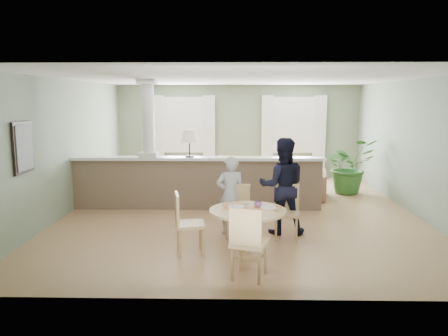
{
  "coord_description": "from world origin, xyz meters",
  "views": [
    {
      "loc": [
        -0.14,
        -8.79,
        2.32
      ],
      "look_at": [
        -0.31,
        -1.0,
        1.07
      ],
      "focal_mm": 35.0,
      "sensor_mm": 36.0,
      "label": 1
    }
  ],
  "objects_px": {
    "dining_table": "(248,219)",
    "chair_far_man": "(287,209)",
    "houseplant": "(349,166)",
    "child_person": "(231,195)",
    "chair_side": "(185,221)",
    "chair_near": "(248,240)",
    "sofa": "(262,177)",
    "chair_far_boy": "(238,208)",
    "man_person": "(282,186)"
  },
  "relations": [
    {
      "from": "chair_far_man",
      "to": "chair_side",
      "type": "height_order",
      "value": "chair_side"
    },
    {
      "from": "chair_near",
      "to": "child_person",
      "type": "height_order",
      "value": "child_person"
    },
    {
      "from": "dining_table",
      "to": "man_person",
      "type": "distance_m",
      "value": 1.27
    },
    {
      "from": "houseplant",
      "to": "child_person",
      "type": "relative_size",
      "value": 1.0
    },
    {
      "from": "man_person",
      "to": "chair_far_man",
      "type": "bearing_deg",
      "value": 102.38
    },
    {
      "from": "sofa",
      "to": "man_person",
      "type": "height_order",
      "value": "man_person"
    },
    {
      "from": "chair_far_man",
      "to": "chair_side",
      "type": "distance_m",
      "value": 1.81
    },
    {
      "from": "sofa",
      "to": "chair_near",
      "type": "height_order",
      "value": "chair_near"
    },
    {
      "from": "chair_far_boy",
      "to": "child_person",
      "type": "distance_m",
      "value": 0.26
    },
    {
      "from": "dining_table",
      "to": "chair_far_boy",
      "type": "bearing_deg",
      "value": 98.81
    },
    {
      "from": "houseplant",
      "to": "child_person",
      "type": "distance_m",
      "value": 4.41
    },
    {
      "from": "child_person",
      "to": "sofa",
      "type": "bearing_deg",
      "value": -113.51
    },
    {
      "from": "houseplant",
      "to": "chair_far_boy",
      "type": "distance_m",
      "value": 4.42
    },
    {
      "from": "chair_near",
      "to": "chair_side",
      "type": "height_order",
      "value": "chair_near"
    },
    {
      "from": "chair_far_boy",
      "to": "sofa",
      "type": "bearing_deg",
      "value": 88.84
    },
    {
      "from": "chair_far_boy",
      "to": "dining_table",
      "type": "bearing_deg",
      "value": -71.6
    },
    {
      "from": "dining_table",
      "to": "houseplant",
      "type": "bearing_deg",
      "value": 59.06
    },
    {
      "from": "chair_side",
      "to": "houseplant",
      "type": "bearing_deg",
      "value": -50.24
    },
    {
      "from": "houseplant",
      "to": "chair_far_man",
      "type": "xyz_separation_m",
      "value": [
        -1.94,
        -3.55,
        -0.18
      ]
    },
    {
      "from": "houseplant",
      "to": "chair_far_man",
      "type": "height_order",
      "value": "houseplant"
    },
    {
      "from": "chair_far_man",
      "to": "chair_side",
      "type": "xyz_separation_m",
      "value": [
        -1.61,
        -0.81,
        0.02
      ]
    },
    {
      "from": "houseplant",
      "to": "man_person",
      "type": "bearing_deg",
      "value": -121.29
    },
    {
      "from": "chair_far_boy",
      "to": "chair_near",
      "type": "height_order",
      "value": "chair_near"
    },
    {
      "from": "sofa",
      "to": "chair_far_boy",
      "type": "distance_m",
      "value": 3.2
    },
    {
      "from": "sofa",
      "to": "dining_table",
      "type": "distance_m",
      "value": 4.08
    },
    {
      "from": "chair_near",
      "to": "houseplant",
      "type": "bearing_deg",
      "value": -98.61
    },
    {
      "from": "dining_table",
      "to": "chair_far_man",
      "type": "height_order",
      "value": "chair_far_man"
    },
    {
      "from": "dining_table",
      "to": "chair_far_man",
      "type": "bearing_deg",
      "value": 50.38
    },
    {
      "from": "sofa",
      "to": "houseplant",
      "type": "height_order",
      "value": "houseplant"
    },
    {
      "from": "chair_side",
      "to": "chair_far_man",
      "type": "bearing_deg",
      "value": -74.33
    },
    {
      "from": "sofa",
      "to": "chair_side",
      "type": "bearing_deg",
      "value": -98.41
    },
    {
      "from": "houseplant",
      "to": "chair_side",
      "type": "relative_size",
      "value": 1.45
    },
    {
      "from": "sofa",
      "to": "chair_side",
      "type": "distance_m",
      "value": 4.29
    },
    {
      "from": "sofa",
      "to": "chair_far_boy",
      "type": "xyz_separation_m",
      "value": [
        -0.6,
        -3.15,
        0.04
      ]
    },
    {
      "from": "sofa",
      "to": "dining_table",
      "type": "bearing_deg",
      "value": -85.83
    },
    {
      "from": "houseplant",
      "to": "child_person",
      "type": "height_order",
      "value": "child_person"
    },
    {
      "from": "chair_far_man",
      "to": "chair_side",
      "type": "bearing_deg",
      "value": -144.39
    },
    {
      "from": "chair_far_man",
      "to": "chair_near",
      "type": "bearing_deg",
      "value": -103.24
    },
    {
      "from": "chair_far_boy",
      "to": "chair_side",
      "type": "height_order",
      "value": "chair_side"
    },
    {
      "from": "dining_table",
      "to": "chair_far_man",
      "type": "distance_m",
      "value": 1.06
    },
    {
      "from": "sofa",
      "to": "houseplant",
      "type": "xyz_separation_m",
      "value": [
        2.16,
        0.31,
        0.23
      ]
    },
    {
      "from": "houseplant",
      "to": "dining_table",
      "type": "xyz_separation_m",
      "value": [
        -2.62,
        -4.36,
        -0.12
      ]
    },
    {
      "from": "sofa",
      "to": "chair_far_man",
      "type": "relative_size",
      "value": 3.37
    },
    {
      "from": "chair_far_boy",
      "to": "man_person",
      "type": "height_order",
      "value": "man_person"
    },
    {
      "from": "dining_table",
      "to": "chair_side",
      "type": "xyz_separation_m",
      "value": [
        -0.94,
        0.0,
        -0.04
      ]
    },
    {
      "from": "houseplant",
      "to": "chair_far_boy",
      "type": "relative_size",
      "value": 1.54
    },
    {
      "from": "sofa",
      "to": "houseplant",
      "type": "distance_m",
      "value": 2.19
    },
    {
      "from": "child_person",
      "to": "chair_far_man",
      "type": "bearing_deg",
      "value": 157.03
    },
    {
      "from": "child_person",
      "to": "chair_near",
      "type": "bearing_deg",
      "value": 86.84
    },
    {
      "from": "chair_far_boy",
      "to": "chair_far_man",
      "type": "distance_m",
      "value": 0.82
    }
  ]
}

